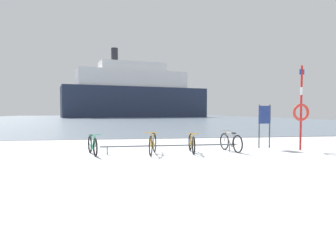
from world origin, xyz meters
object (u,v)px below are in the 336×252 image
at_px(rescue_post, 301,110).
at_px(ferry_ship, 135,95).
at_px(bicycle_3, 231,142).
at_px(bicycle_2, 192,144).
at_px(info_sign, 265,119).
at_px(bicycle_0, 92,145).
at_px(bicycle_1, 153,144).

bearing_deg(rescue_post, ferry_ship, 92.30).
xyz_separation_m(bicycle_3, ferry_ship, (-0.13, 74.47, 5.98)).
bearing_deg(rescue_post, bicycle_2, -179.11).
xyz_separation_m(bicycle_2, info_sign, (3.37, 0.96, 0.89)).
relative_size(info_sign, rescue_post, 0.55).
relative_size(bicycle_0, bicycle_2, 0.99).
xyz_separation_m(bicycle_0, rescue_post, (8.07, -0.00, 1.27)).
bearing_deg(rescue_post, info_sign, 140.74).
relative_size(bicycle_1, ferry_ship, 0.04).
xyz_separation_m(bicycle_3, rescue_post, (2.87, -0.10, 1.25)).
xyz_separation_m(rescue_post, ferry_ship, (-3.00, 74.57, 4.73)).
bearing_deg(info_sign, ferry_ship, 91.48).
bearing_deg(bicycle_0, rescue_post, -0.03).
height_order(bicycle_0, bicycle_2, bicycle_2).
distance_m(bicycle_3, rescue_post, 3.13).
distance_m(bicycle_2, bicycle_3, 1.59).
bearing_deg(bicycle_3, bicycle_0, -178.96).
relative_size(bicycle_3, rescue_post, 0.49).
xyz_separation_m(bicycle_1, bicycle_3, (3.06, 0.27, -0.01)).
bearing_deg(ferry_ship, bicycle_0, -93.89).
distance_m(bicycle_1, rescue_post, 6.06).
relative_size(bicycle_3, info_sign, 0.90).
bearing_deg(bicycle_2, ferry_ship, 88.88).
relative_size(info_sign, ferry_ship, 0.04).
distance_m(bicycle_3, info_sign, 2.14).
xyz_separation_m(info_sign, ferry_ship, (-1.91, 73.68, 5.10)).
bearing_deg(bicycle_3, bicycle_1, -175.04).
distance_m(bicycle_0, ferry_ship, 74.98).
xyz_separation_m(bicycle_1, rescue_post, (5.93, 0.17, 1.24)).
xyz_separation_m(bicycle_2, bicycle_3, (1.59, 0.17, 0.01)).
bearing_deg(ferry_ship, bicycle_2, -91.12).
bearing_deg(ferry_ship, bicycle_1, -92.24).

